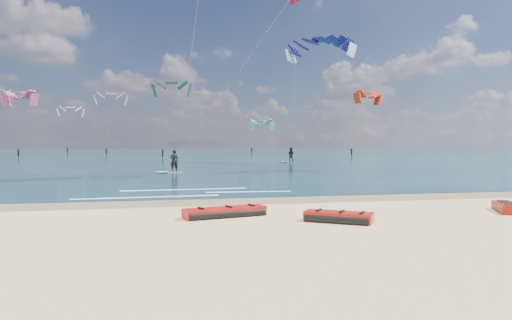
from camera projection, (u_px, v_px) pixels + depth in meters
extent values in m
plane|color=tan|center=(177.00, 164.00, 55.29)|extent=(320.00, 320.00, 0.00)
cube|color=brown|center=(207.00, 202.00, 19.09)|extent=(320.00, 2.40, 0.01)
cube|color=#092431|center=(169.00, 153.00, 117.91)|extent=(320.00, 200.00, 0.04)
cube|color=yellow|center=(174.00, 172.00, 38.01)|extent=(1.44, 1.03, 0.06)
imported|color=black|center=(174.00, 161.00, 37.97)|extent=(0.72, 0.52, 1.85)
cylinder|color=black|center=(178.00, 158.00, 37.72)|extent=(0.52, 0.30, 0.04)
cube|color=gold|center=(291.00, 162.00, 59.43)|extent=(1.51, 0.79, 0.06)
imported|color=black|center=(291.00, 155.00, 59.40)|extent=(1.11, 1.03, 1.83)
cylinder|color=black|center=(294.00, 152.00, 59.14)|extent=(0.58, 0.19, 0.04)
cube|color=white|center=(147.00, 197.00, 20.53)|extent=(6.53, 0.59, 0.01)
cube|color=white|center=(249.00, 192.00, 22.81)|extent=(4.27, 0.55, 0.01)
cube|color=white|center=(185.00, 189.00, 23.95)|extent=(6.61, 0.48, 0.01)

